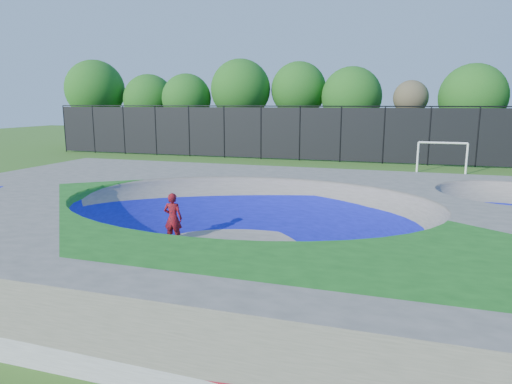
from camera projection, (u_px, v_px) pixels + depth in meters
ground at (248, 248)px, 13.54m from camera, size 120.00×120.00×0.00m
skate_deck at (248, 224)px, 13.40m from camera, size 22.00×14.00×1.50m
skater at (173, 218)px, 13.89m from camera, size 0.61×0.44×1.58m
skateboard at (174, 242)px, 14.03m from camera, size 0.79×0.24×0.05m
soccer_goal at (442, 152)px, 27.70m from camera, size 2.90×0.12×1.92m
fence at (341, 133)px, 32.78m from camera, size 48.09×0.09×4.04m
treeline at (356, 93)px, 36.93m from camera, size 53.87×6.82×8.36m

